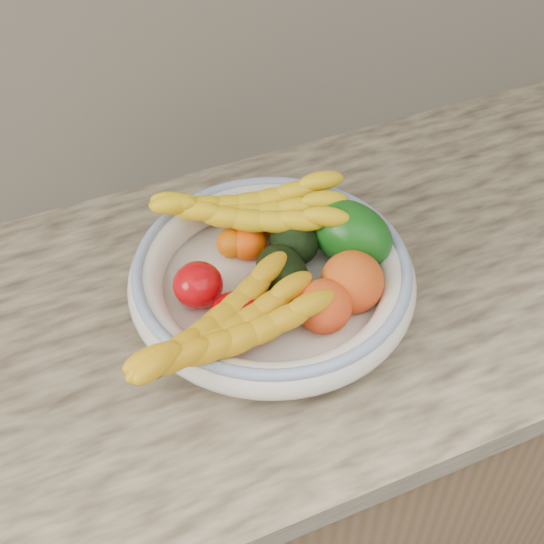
{
  "coord_description": "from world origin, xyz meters",
  "views": [
    {
      "loc": [
        -0.28,
        1.01,
        1.69
      ],
      "look_at": [
        0.0,
        1.66,
        0.96
      ],
      "focal_mm": 50.0,
      "sensor_mm": 36.0,
      "label": 1
    }
  ],
  "objects": [
    {
      "name": "kitchen_counter",
      "position": [
        0.0,
        1.69,
        0.46
      ],
      "size": [
        2.44,
        0.66,
        1.4
      ],
      "color": "brown",
      "rests_on": "ground"
    },
    {
      "name": "fruit_bowl",
      "position": [
        0.0,
        1.66,
        0.95
      ],
      "size": [
        0.39,
        0.39,
        0.08
      ],
      "color": "white",
      "rests_on": "kitchen_counter"
    },
    {
      "name": "clementine_back_left",
      "position": [
        -0.03,
        1.74,
        0.95
      ],
      "size": [
        0.06,
        0.06,
        0.04
      ],
      "primitive_type": "ellipsoid",
      "rotation": [
        0.0,
        0.0,
        -0.32
      ],
      "color": "orange",
      "rests_on": "fruit_bowl"
    },
    {
      "name": "clementine_back_right",
      "position": [
        0.04,
        1.76,
        0.95
      ],
      "size": [
        0.06,
        0.06,
        0.05
      ],
      "primitive_type": "ellipsoid",
      "rotation": [
        0.0,
        0.0,
        0.02
      ],
      "color": "#DD4504",
      "rests_on": "fruit_bowl"
    },
    {
      "name": "clementine_back_mid",
      "position": [
        -0.01,
        1.73,
        0.95
      ],
      "size": [
        0.07,
        0.07,
        0.05
      ],
      "primitive_type": "ellipsoid",
      "rotation": [
        0.0,
        0.0,
        0.31
      ],
      "color": "#FF5205",
      "rests_on": "fruit_bowl"
    },
    {
      "name": "tomato_left",
      "position": [
        -0.1,
        1.68,
        0.96
      ],
      "size": [
        0.08,
        0.08,
        0.06
      ],
      "primitive_type": "ellipsoid",
      "rotation": [
        0.0,
        0.0,
        0.29
      ],
      "color": "#C4060C",
      "rests_on": "fruit_bowl"
    },
    {
      "name": "tomato_near_left",
      "position": [
        -0.07,
        1.6,
        0.96
      ],
      "size": [
        0.09,
        0.09,
        0.07
      ],
      "primitive_type": "ellipsoid",
      "rotation": [
        0.0,
        0.0,
        -0.29
      ],
      "color": "#A40004",
      "rests_on": "fruit_bowl"
    },
    {
      "name": "avocado_center",
      "position": [
        0.01,
        1.65,
        0.96
      ],
      "size": [
        0.07,
        0.1,
        0.07
      ],
      "primitive_type": "ellipsoid",
      "rotation": [
        0.0,
        0.0,
        -0.06
      ],
      "color": "black",
      "rests_on": "fruit_bowl"
    },
    {
      "name": "avocado_right",
      "position": [
        0.06,
        1.71,
        0.96
      ],
      "size": [
        0.09,
        0.12,
        0.07
      ],
      "primitive_type": "ellipsoid",
      "rotation": [
        0.0,
        0.0,
        -0.25
      ],
      "color": "black",
      "rests_on": "fruit_bowl"
    },
    {
      "name": "green_mango",
      "position": [
        0.12,
        1.67,
        0.98
      ],
      "size": [
        0.15,
        0.16,
        0.11
      ],
      "primitive_type": "ellipsoid",
      "rotation": [
        0.0,
        0.31,
        0.53
      ],
      "color": "#0E4B0E",
      "rests_on": "fruit_bowl"
    },
    {
      "name": "peach_front",
      "position": [
        0.03,
        1.57,
        0.97
      ],
      "size": [
        0.09,
        0.09,
        0.07
      ],
      "primitive_type": "ellipsoid",
      "rotation": [
        0.0,
        0.0,
        -0.28
      ],
      "color": "orange",
      "rests_on": "fruit_bowl"
    },
    {
      "name": "peach_right",
      "position": [
        0.09,
        1.59,
        0.97
      ],
      "size": [
        0.1,
        0.1,
        0.08
      ],
      "primitive_type": "ellipsoid",
      "rotation": [
        0.0,
        0.0,
        -0.26
      ],
      "color": "orange",
      "rests_on": "fruit_bowl"
    },
    {
      "name": "banana_bunch_back",
      "position": [
        0.01,
        1.75,
        0.99
      ],
      "size": [
        0.31,
        0.2,
        0.08
      ],
      "primitive_type": null,
      "rotation": [
        0.0,
        0.0,
        -0.37
      ],
      "color": "yellow",
      "rests_on": "fruit_bowl"
    },
    {
      "name": "banana_bunch_front",
      "position": [
        -0.1,
        1.57,
        0.98
      ],
      "size": [
        0.31,
        0.2,
        0.08
      ],
      "primitive_type": null,
      "rotation": [
        0.0,
        0.0,
        0.3
      ],
      "color": "gold",
      "rests_on": "fruit_bowl"
    }
  ]
}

